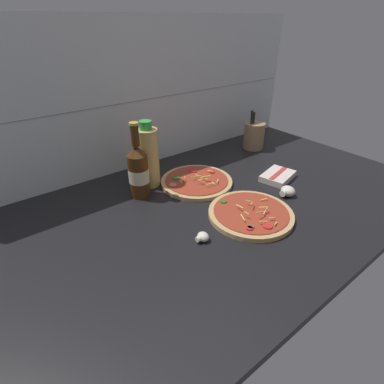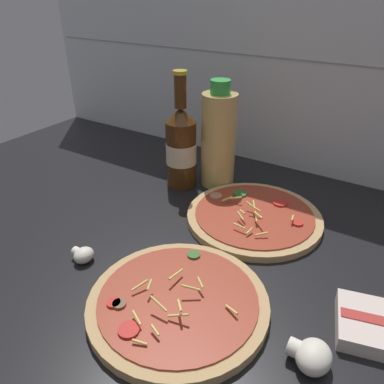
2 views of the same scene
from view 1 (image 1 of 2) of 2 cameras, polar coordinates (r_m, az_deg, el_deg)
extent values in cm
cube|color=black|center=(104.65, 5.30, -2.97)|extent=(160.00, 90.00, 2.50)
cube|color=silver|center=(127.55, -8.60, 17.13)|extent=(160.00, 1.00, 60.00)
cube|color=gray|center=(127.08, -8.46, 17.09)|extent=(156.80, 0.16, 0.30)
cylinder|color=tan|center=(99.21, 11.11, -4.13)|extent=(27.48, 27.48, 1.59)
cylinder|color=#9E3823|center=(98.69, 11.16, -3.67)|extent=(24.18, 24.18, 0.30)
cylinder|color=#336628|center=(101.84, 5.93, -1.81)|extent=(2.26, 2.26, 0.40)
cylinder|color=red|center=(92.73, 14.20, -6.30)|extent=(2.96, 2.96, 0.40)
cylinder|color=brown|center=(91.35, 11.12, -6.51)|extent=(2.05, 2.05, 0.40)
cylinder|color=red|center=(90.68, 10.88, -6.80)|extent=(2.08, 2.08, 0.40)
cylinder|color=#EADB6B|center=(93.18, 13.44, -5.48)|extent=(2.51, 1.49, 0.69)
cylinder|color=#EADB6B|center=(97.93, 9.10, -2.73)|extent=(0.57, 3.43, 0.78)
cylinder|color=#EADB6B|center=(95.10, 12.85, -3.79)|extent=(3.20, 0.73, 1.27)
cylinder|color=#EADB6B|center=(94.14, 10.34, -3.96)|extent=(0.94, 1.91, 0.75)
cylinder|color=#EADB6B|center=(97.80, 13.83, -3.46)|extent=(3.09, 1.37, 1.35)
cylinder|color=#EADB6B|center=(93.37, 9.66, -4.81)|extent=(1.36, 2.81, 0.84)
cylinder|color=#EADB6B|center=(104.60, 13.53, -1.37)|extent=(2.51, 1.34, 0.84)
cylinder|color=#EADB6B|center=(95.31, 14.94, -4.77)|extent=(1.94, 1.04, 0.63)
cylinder|color=#EADB6B|center=(97.50, 13.39, -2.84)|extent=(2.05, 2.17, 0.76)
cylinder|color=#EADB6B|center=(93.98, 15.68, -5.81)|extent=(2.09, 1.00, 0.62)
cylinder|color=#EADB6B|center=(100.74, 10.74, -1.70)|extent=(1.84, 1.48, 0.80)
cylinder|color=#EADB6B|center=(99.29, 11.32, -2.16)|extent=(2.74, 1.65, 1.08)
cylinder|color=tan|center=(116.39, 0.87, 1.98)|extent=(27.72, 27.72, 1.39)
cylinder|color=#9E3823|center=(115.99, 0.88, 2.35)|extent=(24.40, 24.40, 0.30)
cylinder|color=red|center=(121.51, 3.88, 3.84)|extent=(2.16, 2.16, 0.40)
cylinder|color=red|center=(122.05, 0.13, 4.04)|extent=(3.19, 3.19, 0.40)
cylinder|color=#336628|center=(116.62, -3.08, 2.66)|extent=(3.16, 3.16, 0.40)
cylinder|color=#B7755B|center=(111.81, -3.63, 1.34)|extent=(2.75, 2.75, 0.40)
cylinder|color=#EADB6B|center=(112.51, -2.10, 1.97)|extent=(1.30, 2.68, 0.42)
cylinder|color=#EADB6B|center=(114.69, 0.90, 3.28)|extent=(1.44, 2.00, 1.04)
cylinder|color=#EADB6B|center=(113.98, 2.76, 3.01)|extent=(2.68, 2.37, 0.90)
cylinder|color=#EADB6B|center=(114.76, 1.23, 3.09)|extent=(2.87, 0.48, 1.21)
cylinder|color=#EADB6B|center=(114.36, 2.31, 2.62)|extent=(1.92, 3.11, 0.57)
cylinder|color=#EADB6B|center=(112.19, 1.48, 2.36)|extent=(1.83, 1.62, 0.77)
cylinder|color=#EADB6B|center=(113.45, 4.89, 2.08)|extent=(2.16, 1.84, 0.69)
cylinder|color=#EADB6B|center=(115.22, 0.57, 2.93)|extent=(3.36, 0.91, 1.39)
cylinder|color=#EADB6B|center=(120.56, 3.46, 4.02)|extent=(0.85, 2.50, 0.70)
cylinder|color=#EADB6B|center=(111.60, 1.87, 2.04)|extent=(2.16, 1.55, 1.01)
cylinder|color=#EADB6B|center=(111.93, 4.11, 1.67)|extent=(0.70, 1.99, 0.66)
cylinder|color=#EADB6B|center=(110.55, 3.29, 1.51)|extent=(2.65, 0.68, 0.39)
cylinder|color=#EADB6B|center=(113.67, -1.62, 2.54)|extent=(2.57, 1.24, 0.94)
cylinder|color=#47280F|center=(106.77, -10.07, 3.05)|extent=(7.11, 7.11, 15.74)
cone|color=#47280F|center=(102.83, -10.55, 7.76)|extent=(7.11, 7.11, 3.25)
cylinder|color=#47280F|center=(100.97, -10.83, 10.50)|extent=(2.70, 2.70, 7.23)
cylinder|color=gold|center=(99.71, -11.05, 12.67)|extent=(3.11, 3.11, 0.80)
cylinder|color=beige|center=(106.63, -10.09, 3.20)|extent=(7.18, 7.18, 5.04)
cylinder|color=#D6B766|center=(112.54, -8.37, 6.44)|extent=(8.12, 8.12, 21.95)
cylinder|color=green|center=(108.15, -8.87, 12.48)|extent=(4.46, 4.46, 2.99)
cylinder|color=white|center=(86.51, 1.34, -8.89)|extent=(1.70, 1.70, 1.70)
ellipsoid|color=silver|center=(87.26, 2.12, -8.50)|extent=(3.20, 3.77, 2.64)
cylinder|color=white|center=(111.60, 17.16, -0.16)|extent=(2.39, 2.39, 2.39)
ellipsoid|color=silver|center=(113.18, 17.81, 0.18)|extent=(4.52, 5.32, 3.72)
cylinder|color=#9E7A56|center=(150.51, 11.71, 10.44)|extent=(9.80, 9.80, 12.53)
cylinder|color=black|center=(147.68, 11.26, 12.38)|extent=(1.82, 2.69, 13.63)
cylinder|color=black|center=(148.81, 11.54, 12.28)|extent=(2.89, 2.98, 12.56)
cube|color=beige|center=(124.23, 16.01, 2.92)|extent=(15.91, 12.90, 2.40)
cube|color=#B73833|center=(123.67, 16.09, 3.45)|extent=(13.29, 4.93, 0.16)
camera|label=2|loc=(0.91, 41.91, 14.97)|focal=35.00mm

